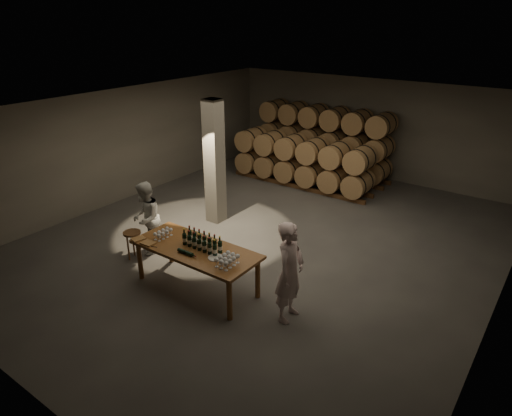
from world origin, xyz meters
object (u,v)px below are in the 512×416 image
Objects in this scene: notebook_near at (148,243)px; stool at (132,237)px; tasting_table at (196,252)px; person_man at (290,272)px; bottle_cluster at (202,243)px; plate at (216,258)px; person_woman at (146,218)px.

notebook_near reaches higher than stool.
notebook_near is at bearing -154.24° from tasting_table.
stool is 0.34× the size of person_man.
notebook_near is at bearing 97.77° from person_man.
bottle_cluster is 2.91× the size of plate.
person_man is at bearing 5.91° from bottle_cluster.
tasting_table is 1.38× the size of person_man.
notebook_near is at bearing -166.52° from plate.
tasting_table is 1.99m from stool.
tasting_table is 0.60m from plate.
notebook_near is at bearing -23.39° from stool.
person_woman reaches higher than tasting_table.
tasting_table is 4.00× the size of stool.
tasting_table is 9.87× the size of notebook_near.
bottle_cluster is at bearing 22.77° from notebook_near.
person_man is at bearing 50.92° from person_woman.
tasting_table is 1.54× the size of person_woman.
person_man reaches higher than person_woman.
bottle_cluster is at bearing 90.47° from person_man.
bottle_cluster is (0.12, 0.06, 0.23)m from tasting_table.
notebook_near is (-1.00, -0.48, -0.11)m from bottle_cluster.
person_man reaches higher than plate.
tasting_table reaches higher than stool.
stool is at bearing -40.77° from person_woman.
bottle_cluster reaches higher than stool.
person_woman reaches higher than stool.
person_woman is (-3.93, 0.21, -0.10)m from person_man.
person_man reaches higher than tasting_table.
plate is (0.46, -0.13, -0.12)m from bottle_cluster.
bottle_cluster is 1.33× the size of stool.
bottle_cluster is 2.15m from stool.
plate is 2.58m from stool.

